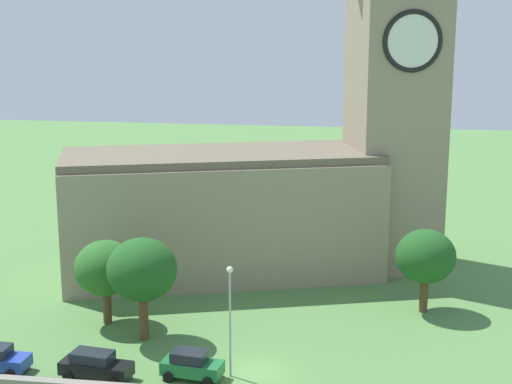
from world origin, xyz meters
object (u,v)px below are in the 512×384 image
car_green (192,365)px  tree_riverside_west (142,270)px  tree_riverside_east (106,268)px  tree_by_tower (426,257)px  church (285,172)px  car_black (95,365)px  streetlamp_west_mid (230,305)px

car_green → tree_riverside_west: tree_riverside_west is taller
car_green → tree_riverside_east: 12.51m
tree_by_tower → church: bearing=144.4°
car_green → tree_riverside_west: 8.81m
car_black → tree_riverside_east: (-2.34, 9.36, 3.51)m
streetlamp_west_mid → tree_riverside_east: size_ratio=1.15×
church → tree_riverside_east: bearing=-129.0°
car_black → tree_riverside_west: bearing=79.0°
streetlamp_west_mid → tree_riverside_west: (-7.43, 5.09, 0.31)m
car_green → tree_riverside_east: size_ratio=0.63×
streetlamp_west_mid → car_green: bearing=-163.7°
car_black → tree_riverside_west: size_ratio=0.64×
church → car_black: 27.51m
streetlamp_west_mid → tree_by_tower: size_ratio=1.13×
car_black → streetlamp_west_mid: 9.81m
tree_by_tower → tree_riverside_east: bearing=-165.9°
church → streetlamp_west_mid: 23.02m
church → tree_riverside_west: size_ratio=4.64×
tree_riverside_east → streetlamp_west_mid: bearing=-34.6°
church → car_black: church is taller
tree_riverside_west → car_green: bearing=-49.6°
car_black → streetlamp_west_mid: size_ratio=0.65×
tree_by_tower → car_black: bearing=-145.0°
streetlamp_west_mid → tree_riverside_west: tree_riverside_west is taller
church → tree_by_tower: size_ratio=5.26×
tree_riverside_west → tree_by_tower: tree_riverside_west is taller
car_black → tree_by_tower: tree_by_tower is taller
car_black → church: bearing=68.1°
car_black → tree_riverside_west: 8.21m
car_green → tree_by_tower: size_ratio=0.62×
church → streetlamp_west_mid: size_ratio=4.68×
tree_riverside_east → tree_by_tower: 25.17m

